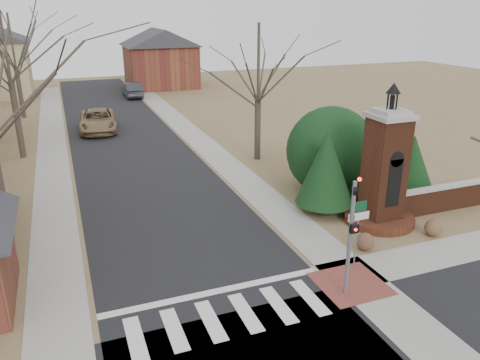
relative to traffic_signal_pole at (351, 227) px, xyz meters
name	(u,v)px	position (x,y,z in m)	size (l,w,h in m)	color
ground	(237,332)	(-4.30, -0.57, -2.59)	(120.00, 120.00, 0.00)	brown
main_street	(129,146)	(-4.30, 21.43, -2.58)	(8.00, 70.00, 0.01)	black
crosswalk_zone	(228,317)	(-4.30, 0.23, -2.58)	(8.00, 2.20, 0.02)	silver
stop_bar	(214,292)	(-4.30, 1.73, -2.58)	(8.00, 0.35, 0.02)	silver
sidewalk_right_main	(198,139)	(0.90, 21.43, -2.58)	(2.00, 60.00, 0.02)	gray
sidewalk_left	(52,154)	(-9.50, 21.43, -2.58)	(2.00, 60.00, 0.02)	gray
curb_apron	(351,284)	(0.50, 0.43, -2.57)	(2.40, 2.40, 0.02)	brown
traffic_signal_pole	(351,227)	(0.00, 0.00, 0.00)	(0.28, 0.41, 4.50)	slate
sign_post	(358,221)	(1.29, 1.41, -0.64)	(0.90, 0.07, 2.75)	slate
brick_gate_monument	(384,179)	(4.70, 4.42, -0.42)	(3.20, 3.20, 6.47)	#552919
brick_garden_wall	(455,196)	(9.20, 4.43, -1.93)	(7.50, 0.50, 1.30)	#552919
house_distant_right	(160,57)	(3.69, 47.42, 1.06)	(8.80, 8.80, 7.30)	brown
evergreen_near	(326,167)	(2.90, 6.43, -0.29)	(2.80, 2.80, 4.10)	#473D33
evergreen_mid	(370,147)	(6.20, 7.63, 0.01)	(3.40, 3.40, 4.70)	#473D33
evergreen_far	(412,162)	(8.20, 6.63, -0.69)	(2.40, 2.40, 3.30)	#473D33
evergreen_mass	(331,147)	(4.70, 8.93, -0.19)	(4.80, 4.80, 4.80)	black
bare_tree_1	(3,32)	(-11.30, 21.43, 5.44)	(8.40, 8.40, 11.64)	#473D33
bare_tree_2	(11,37)	(-11.80, 34.43, 4.44)	(7.35, 7.35, 10.19)	#473D33
bare_tree_3	(259,55)	(3.20, 15.43, 4.10)	(7.00, 7.00, 9.70)	#473D33
pickup_truck	(98,121)	(-5.90, 26.94, -1.74)	(2.81, 6.10, 1.70)	olive
distant_car	(132,90)	(-0.90, 41.26, -1.77)	(1.73, 4.96, 1.63)	#32333A
dry_shrub_left	(365,242)	(2.50, 2.43, -2.22)	(0.74, 0.74, 0.74)	brown
dry_shrub_right	(433,228)	(6.05, 2.43, -2.21)	(0.75, 0.75, 0.75)	brown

